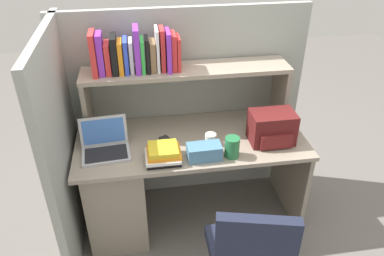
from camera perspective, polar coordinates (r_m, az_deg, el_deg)
ground_plane at (r=3.13m, az=-0.14°, el=-12.83°), size 8.00×8.00×0.00m
desk at (r=2.85m, az=-8.00°, el=-7.75°), size 1.60×0.70×0.73m
cubicle_partition_rear at (r=2.97m, az=-1.27°, el=3.10°), size 1.84×0.05×1.55m
cubicle_partition_left at (r=2.64m, az=-18.61°, el=-2.87°), size 0.05×1.06×1.55m
overhead_hutch at (r=2.67m, az=-0.82°, el=7.04°), size 1.44×0.28×0.45m
reference_books_on_shelf at (r=2.57m, az=-8.44°, el=11.03°), size 0.58×0.19×0.30m
laptop at (r=2.58m, az=-12.88°, el=-2.57°), size 0.33×0.28×0.22m
backpack at (r=2.65m, az=11.92°, el=0.01°), size 0.30×0.22×0.22m
computer_mouse at (r=2.62m, az=-3.86°, el=-1.98°), size 0.10×0.12×0.03m
paper_cup at (r=2.60m, az=2.80°, el=-1.68°), size 0.08×0.08×0.08m
tissue_box at (r=2.46m, az=1.84°, el=-3.58°), size 0.22×0.13×0.10m
snack_canister at (r=2.48m, az=6.03°, el=-2.86°), size 0.10×0.10×0.14m
desk_book_stack at (r=2.45m, az=-4.34°, el=-3.91°), size 0.23×0.20×0.10m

